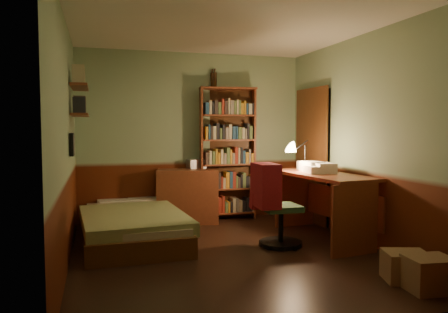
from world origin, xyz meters
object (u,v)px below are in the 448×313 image
object	(u,v)px
dresser	(188,196)
cardboard_box_a	(430,274)
desk_lamp	(305,146)
mini_stereo	(196,164)
cardboard_box_b	(406,266)
office_chair	(281,200)
bookshelf	(228,154)
desk	(321,206)
bed	(132,214)

from	to	relation	value
dresser	cardboard_box_a	xyz separation A→B (m)	(1.49, -3.35, -0.25)
dresser	desk_lamp	distance (m)	1.95
mini_stereo	cardboard_box_b	bearing A→B (deg)	-77.12
office_chair	cardboard_box_a	bearing A→B (deg)	-67.35
desk_lamp	cardboard_box_b	distance (m)	2.22
dresser	office_chair	size ratio (longest dim) A/B	0.82
bookshelf	cardboard_box_a	xyz separation A→B (m)	(0.83, -3.44, -0.88)
desk	office_chair	xyz separation A→B (m)	(-0.63, -0.17, 0.13)
dresser	cardboard_box_b	bearing A→B (deg)	-52.04
bed	dresser	bearing A→B (deg)	40.33
bookshelf	office_chair	bearing A→B (deg)	-77.18
mini_stereo	desk_lamp	distance (m)	1.78
office_chair	desk_lamp	bearing A→B (deg)	42.99
dresser	mini_stereo	world-z (taller)	mini_stereo
desk_lamp	cardboard_box_a	xyz separation A→B (m)	(0.11, -2.23, -1.04)
bed	desk	xyz separation A→B (m)	(2.35, -0.66, 0.10)
cardboard_box_b	desk	bearing A→B (deg)	90.18
cardboard_box_a	cardboard_box_b	size ratio (longest dim) A/B	1.03
desk_lamp	cardboard_box_a	world-z (taller)	desk_lamp
dresser	desk_lamp	xyz separation A→B (m)	(1.38, -1.13, 0.79)
bookshelf	cardboard_box_a	size ratio (longest dim) A/B	5.12
bookshelf	cardboard_box_a	world-z (taller)	bookshelf
dresser	bookshelf	size ratio (longest dim) A/B	0.44
mini_stereo	desk	size ratio (longest dim) A/B	0.16
bed	mini_stereo	distance (m)	1.50
mini_stereo	desk	world-z (taller)	mini_stereo
cardboard_box_a	bookshelf	bearing A→B (deg)	103.59
dresser	mini_stereo	xyz separation A→B (m)	(0.16, 0.13, 0.48)
cardboard_box_b	office_chair	bearing A→B (deg)	113.60
mini_stereo	cardboard_box_a	bearing A→B (deg)	-78.25
bed	cardboard_box_b	distance (m)	3.29
dresser	cardboard_box_b	distance (m)	3.42
desk_lamp	cardboard_box_b	bearing A→B (deg)	-92.08
bookshelf	cardboard_box_b	world-z (taller)	bookshelf
desk_lamp	dresser	bearing A→B (deg)	136.59
dresser	cardboard_box_a	distance (m)	3.68
bed	desk_lamp	xyz separation A→B (m)	(2.28, -0.33, 0.87)
mini_stereo	cardboard_box_a	distance (m)	3.80
bed	office_chair	bearing A→B (deg)	-27.08
mini_stereo	cardboard_box_a	size ratio (longest dim) A/B	0.65
bed	dresser	distance (m)	1.20
desk_lamp	bed	bearing A→B (deg)	167.45
bookshelf	desk	distance (m)	1.84
desk	bed	bearing A→B (deg)	157.27
desk	cardboard_box_a	bearing A→B (deg)	-95.90
bed	cardboard_box_a	bearing A→B (deg)	-48.32
desk_lamp	cardboard_box_b	xyz separation A→B (m)	(0.07, -1.95, -1.06)
office_chair	dresser	bearing A→B (deg)	118.38
desk	cardboard_box_b	world-z (taller)	desk
bookshelf	desk_lamp	world-z (taller)	bookshelf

